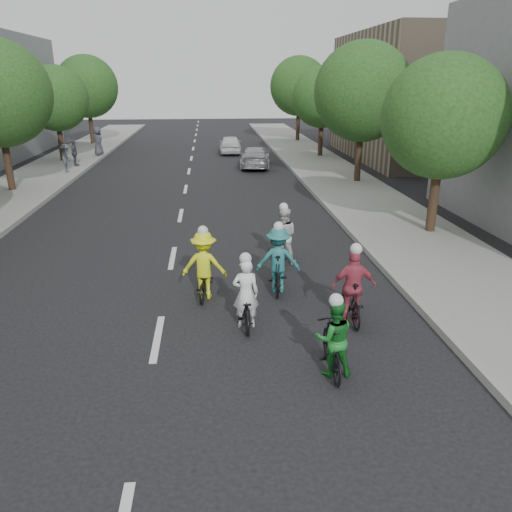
{
  "coord_description": "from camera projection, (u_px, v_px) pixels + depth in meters",
  "views": [
    {
      "loc": [
        1.2,
        -9.45,
        5.17
      ],
      "look_at": [
        2.29,
        2.15,
        1.0
      ],
      "focal_mm": 35.0,
      "sensor_mm": 36.0,
      "label": 1
    }
  ],
  "objects": [
    {
      "name": "spectator_2",
      "position": [
        98.0,
        141.0,
        33.93
      ],
      "size": [
        0.83,
        1.06,
        1.91
      ],
      "primitive_type": "imported",
      "rotation": [
        0.0,
        0.0,
        1.83
      ],
      "color": "#494753",
      "rests_on": "sidewalk_left"
    },
    {
      "name": "cyclist_5",
      "position": [
        278.0,
        264.0,
        12.61
      ],
      "size": [
        1.16,
        1.78,
        1.85
      ],
      "rotation": [
        0.0,
        0.0,
        3.03
      ],
      "color": "black",
      "rests_on": "ground"
    },
    {
      "name": "curb_left",
      "position": [
        23.0,
        217.0,
        19.31
      ],
      "size": [
        0.18,
        80.0,
        0.18
      ],
      "primitive_type": "cube",
      "color": "#999993",
      "rests_on": "ground"
    },
    {
      "name": "cyclist_1",
      "position": [
        283.0,
        241.0,
        14.64
      ],
      "size": [
        0.91,
        1.9,
        1.82
      ],
      "rotation": [
        0.0,
        0.0,
        2.99
      ],
      "color": "black",
      "rests_on": "ground"
    },
    {
      "name": "cyclist_0",
      "position": [
        246.0,
        302.0,
        10.9
      ],
      "size": [
        0.58,
        1.62,
        1.72
      ],
      "rotation": [
        0.0,
        0.0,
        3.13
      ],
      "color": "black",
      "rests_on": "ground"
    },
    {
      "name": "tree_r_1",
      "position": [
        363.0,
        92.0,
        24.37
      ],
      "size": [
        4.8,
        4.8,
        6.93
      ],
      "color": "black",
      "rests_on": "ground"
    },
    {
      "name": "spectator_1",
      "position": [
        74.0,
        153.0,
        29.83
      ],
      "size": [
        0.39,
        0.91,
        1.56
      ],
      "primitive_type": "imported",
      "rotation": [
        0.0,
        0.0,
        1.58
      ],
      "color": "#4C4C59",
      "rests_on": "sidewalk_left"
    },
    {
      "name": "tree_l_5",
      "position": [
        87.0,
        87.0,
        39.19
      ],
      "size": [
        4.8,
        4.8,
        6.93
      ],
      "color": "black",
      "rests_on": "ground"
    },
    {
      "name": "tree_r_0",
      "position": [
        443.0,
        117.0,
        16.12
      ],
      "size": [
        4.0,
        4.0,
        5.97
      ],
      "color": "black",
      "rests_on": "ground"
    },
    {
      "name": "sidewalk_right",
      "position": [
        376.0,
        209.0,
        20.54
      ],
      "size": [
        4.0,
        80.0,
        0.15
      ],
      "primitive_type": "cube",
      "color": "gray",
      "rests_on": "ground"
    },
    {
      "name": "follow_car_trail",
      "position": [
        230.0,
        144.0,
        36.05
      ],
      "size": [
        1.61,
        3.8,
        1.28
      ],
      "primitive_type": "imported",
      "rotation": [
        0.0,
        0.0,
        3.11
      ],
      "color": "white",
      "rests_on": "ground"
    },
    {
      "name": "follow_car_lead",
      "position": [
        255.0,
        157.0,
        30.35
      ],
      "size": [
        2.14,
        4.39,
        1.23
      ],
      "primitive_type": "imported",
      "rotation": [
        0.0,
        0.0,
        3.04
      ],
      "color": "#B3B3B8",
      "rests_on": "ground"
    },
    {
      "name": "ground",
      "position": [
        157.0,
        338.0,
        10.49
      ],
      "size": [
        120.0,
        120.0,
        0.0
      ],
      "primitive_type": "plane",
      "color": "black",
      "rests_on": "ground"
    },
    {
      "name": "curb_right",
      "position": [
        330.0,
        210.0,
        20.37
      ],
      "size": [
        0.18,
        80.0,
        0.18
      ],
      "primitive_type": "cube",
      "color": "#999993",
      "rests_on": "ground"
    },
    {
      "name": "cyclist_2",
      "position": [
        352.0,
        293.0,
        11.03
      ],
      "size": [
        1.01,
        1.67,
        1.86
      ],
      "rotation": [
        0.0,
        0.0,
        3.11
      ],
      "color": "black",
      "rests_on": "ground"
    },
    {
      "name": "tree_r_2",
      "position": [
        322.0,
        97.0,
        32.99
      ],
      "size": [
        4.0,
        4.0,
        5.97
      ],
      "color": "black",
      "rests_on": "ground"
    },
    {
      "name": "cyclist_4",
      "position": [
        204.0,
        270.0,
        12.26
      ],
      "size": [
        1.19,
        1.6,
        1.86
      ],
      "rotation": [
        0.0,
        0.0,
        2.98
      ],
      "color": "black",
      "rests_on": "ground"
    },
    {
      "name": "bldg_se",
      "position": [
        431.0,
        97.0,
        33.05
      ],
      "size": [
        10.0,
        14.0,
        8.0
      ],
      "primitive_type": "cube",
      "color": "gray",
      "rests_on": "ground"
    },
    {
      "name": "spectator_0",
      "position": [
        66.0,
        158.0,
        27.88
      ],
      "size": [
        0.59,
        1.02,
        1.57
      ],
      "primitive_type": "imported",
      "rotation": [
        0.0,
        0.0,
        1.57
      ],
      "color": "#4B4D58",
      "rests_on": "sidewalk_left"
    },
    {
      "name": "cyclist_3",
      "position": [
        333.0,
        343.0,
        9.1
      ],
      "size": [
        0.73,
        1.63,
        1.61
      ],
      "rotation": [
        0.0,
        0.0,
        3.1
      ],
      "color": "black",
      "rests_on": "ground"
    },
    {
      "name": "tree_l_4",
      "position": [
        55.0,
        98.0,
        30.94
      ],
      "size": [
        4.0,
        4.0,
        5.97
      ],
      "color": "black",
      "rests_on": "ground"
    },
    {
      "name": "tree_r_3",
      "position": [
        299.0,
        86.0,
        41.24
      ],
      "size": [
        4.8,
        4.8,
        6.93
      ],
      "color": "black",
      "rests_on": "ground"
    }
  ]
}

